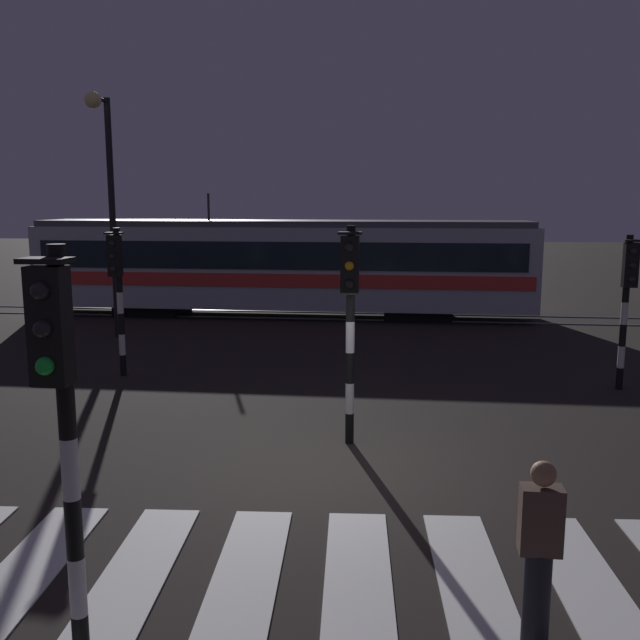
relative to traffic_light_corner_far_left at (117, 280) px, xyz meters
name	(u,v)px	position (x,y,z in m)	size (l,w,h in m)	color
ground_plane	(333,471)	(5.27, -5.02, -2.19)	(120.00, 120.00, 0.00)	black
rail_near	(372,320)	(5.27, 8.09, -2.17)	(80.00, 0.12, 0.03)	#59595E
rail_far	(374,313)	(5.27, 9.53, -2.17)	(80.00, 0.12, 0.03)	#59595E
crosswalk_zebra	(298,606)	(5.27, -8.49, -2.18)	(9.18, 4.68, 0.02)	silver
traffic_light_corner_far_left	(117,280)	(0.00, 0.00, 0.00)	(0.36, 0.42, 3.32)	black
traffic_light_corner_far_right	(628,289)	(10.79, 0.09, -0.07)	(0.36, 0.42, 3.22)	black
traffic_light_median_centre	(350,303)	(5.42, -3.86, 0.13)	(0.36, 0.42, 3.52)	black
traffic_light_kerb_mid_left	(60,403)	(3.61, -9.71, 0.17)	(0.36, 0.42, 3.57)	black
street_lamp_trackside_left	(107,186)	(-1.93, 4.18, 2.12)	(0.44, 1.21, 6.73)	black
tram	(282,265)	(2.15, 8.81, -0.44)	(16.96, 2.58, 4.15)	#B2BCC1
pedestrian_waiting_at_kerb	(539,553)	(7.45, -8.82, -1.31)	(0.36, 0.24, 1.71)	black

